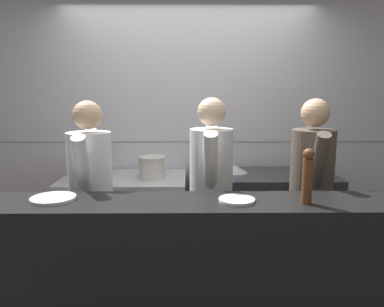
{
  "coord_description": "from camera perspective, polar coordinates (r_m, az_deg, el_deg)",
  "views": [
    {
      "loc": [
        0.0,
        -2.53,
        1.69
      ],
      "look_at": [
        0.03,
        0.57,
        1.15
      ],
      "focal_mm": 35.0,
      "sensor_mm": 36.0,
      "label": 1
    }
  ],
  "objects": [
    {
      "name": "prep_counter",
      "position": [
        3.73,
        10.6,
        -9.83
      ],
      "size": [
        1.34,
        0.65,
        0.89
      ],
      "color": "#38383D",
      "rests_on": "ground_plane"
    },
    {
      "name": "chef_line",
      "position": [
        3.07,
        17.65,
        -5.52
      ],
      "size": [
        0.36,
        0.71,
        1.62
      ],
      "rotation": [
        0.0,
        0.0,
        -0.11
      ],
      "color": "black",
      "rests_on": "ground_plane"
    },
    {
      "name": "pepper_mill",
      "position": [
        2.32,
        17.17,
        -3.16
      ],
      "size": [
        0.07,
        0.07,
        0.34
      ],
      "color": "brown",
      "rests_on": "pass_counter"
    },
    {
      "name": "wall_back_tiled",
      "position": [
        3.86,
        -0.59,
        4.07
      ],
      "size": [
        8.0,
        0.06,
        2.6
      ],
      "color": "silver",
      "rests_on": "ground_plane"
    },
    {
      "name": "sauce_pot",
      "position": [
        3.49,
        -6.18,
        -2.03
      ],
      "size": [
        0.26,
        0.26,
        0.21
      ],
      "color": "beige",
      "rests_on": "oven_range"
    },
    {
      "name": "chef_head_cook",
      "position": [
        2.95,
        -15.14,
        -6.13
      ],
      "size": [
        0.34,
        0.7,
        1.61
      ],
      "rotation": [
        0.0,
        0.0,
        0.04
      ],
      "color": "black",
      "rests_on": "ground_plane"
    },
    {
      "name": "chef_sous",
      "position": [
        2.92,
        2.88,
        -5.77
      ],
      "size": [
        0.36,
        0.71,
        1.63
      ],
      "rotation": [
        0.0,
        0.0,
        -0.08
      ],
      "color": "black",
      "rests_on": "ground_plane"
    },
    {
      "name": "oven_range",
      "position": [
        3.71,
        -10.13,
        -10.06
      ],
      "size": [
        1.16,
        0.71,
        0.86
      ],
      "color": "maroon",
      "rests_on": "ground_plane"
    },
    {
      "name": "stock_pot",
      "position": [
        3.6,
        -15.04,
        -2.05
      ],
      "size": [
        0.33,
        0.33,
        0.19
      ],
      "color": "#2D2D33",
      "rests_on": "oven_range"
    },
    {
      "name": "pass_counter",
      "position": [
        2.51,
        2.02,
        -18.4
      ],
      "size": [
        3.04,
        0.45,
        1.01
      ],
      "color": "black",
      "rests_on": "ground_plane"
    },
    {
      "name": "plated_dish_appetiser",
      "position": [
        2.32,
        6.8,
        -7.04
      ],
      "size": [
        0.22,
        0.22,
        0.02
      ],
      "color": "white",
      "rests_on": "pass_counter"
    },
    {
      "name": "mixing_bowl_steel",
      "position": [
        3.62,
        6.42,
        -2.28
      ],
      "size": [
        0.26,
        0.26,
        0.07
      ],
      "color": "#B7BABF",
      "rests_on": "prep_counter"
    },
    {
      "name": "plated_dish_main",
      "position": [
        2.5,
        -20.42,
        -6.41
      ],
      "size": [
        0.28,
        0.28,
        0.02
      ],
      "color": "white",
      "rests_on": "pass_counter"
    }
  ]
}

